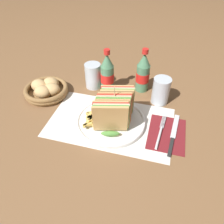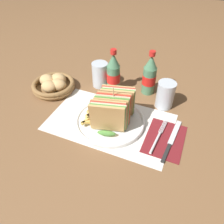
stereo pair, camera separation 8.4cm
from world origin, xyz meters
name	(u,v)px [view 1 (the left image)]	position (x,y,z in m)	size (l,w,h in m)	color
ground_plane	(115,122)	(0.00, 0.00, 0.00)	(4.00, 4.00, 0.00)	brown
placemat	(111,122)	(-0.02, -0.01, 0.00)	(0.48, 0.29, 0.00)	silver
plate_main	(111,121)	(-0.02, -0.01, 0.01)	(0.27, 0.27, 0.02)	white
club_sandwich	(114,109)	(0.00, -0.01, 0.08)	(0.14, 0.19, 0.16)	tan
fries_pile	(94,118)	(-0.07, -0.03, 0.03)	(0.09, 0.11, 0.02)	#E0B756
ketchup_blob	(98,113)	(-0.07, 0.00, 0.03)	(0.04, 0.03, 0.01)	maroon
napkin	(167,133)	(0.20, -0.01, 0.00)	(0.13, 0.18, 0.00)	maroon
fork	(160,134)	(0.18, -0.03, 0.01)	(0.03, 0.18, 0.01)	silver
knife	(173,134)	(0.22, -0.01, 0.01)	(0.03, 0.22, 0.00)	black
coke_bottle_near	(107,74)	(-0.09, 0.20, 0.09)	(0.06, 0.06, 0.20)	#4C7F5B
coke_bottle_far	(143,73)	(0.06, 0.25, 0.09)	(0.06, 0.06, 0.20)	#4C7F5B
glass_near	(161,91)	(0.15, 0.18, 0.06)	(0.07, 0.07, 0.12)	silver
glass_far	(93,77)	(-0.16, 0.21, 0.05)	(0.07, 0.07, 0.12)	silver
bread_basket	(46,90)	(-0.34, 0.09, 0.03)	(0.19, 0.19, 0.07)	olive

